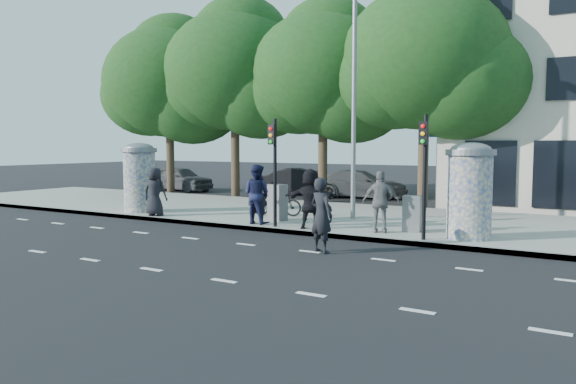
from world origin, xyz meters
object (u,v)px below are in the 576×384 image
Objects in this scene: man_road at (321,215)px; street_lamp at (353,84)px; ad_column_right at (470,188)px; ped_e at (381,202)px; ped_f at (311,199)px; ped_a at (155,192)px; ad_column_left at (139,176)px; traffic_pole_near at (274,161)px; ped_d at (318,202)px; car_right at (360,184)px; cabinet_right at (412,214)px; bicycle at (277,203)px; cabinet_left at (278,202)px; car_left at (180,179)px; traffic_pole_far at (424,164)px; ped_c at (257,194)px; ped_b at (257,195)px; car_mid at (301,181)px.

street_lamp is at bearing -56.01° from man_road.
ad_column_right reaches higher than ped_e.
ped_f reaches higher than ped_e.
ped_a is 6.35m from ped_f.
traffic_pole_near is at bearing -6.11° from ad_column_left.
traffic_pole_near reaches higher than ped_a.
ped_d reaches higher than car_right.
ped_e is 1.05m from cabinet_right.
ped_f reaches higher than cabinet_right.
cabinet_left reaches higher than bicycle.
car_right is (10.90, 1.44, -0.02)m from car_left.
ped_d is at bearing 165.96° from traffic_pole_far.
street_lamp is at bearing -109.93° from ped_f.
traffic_pole_near is 1.42m from ped_c.
ad_column_left is 5.78m from ped_c.
ped_d reaches higher than cabinet_left.
cabinet_right is (4.94, 0.88, -0.40)m from ped_b.
man_road is at bearing -128.92° from traffic_pole_far.
car_right reaches higher than cabinet_left.
cabinet_right is at bearing -159.92° from car_right.
car_mid is (-9.09, 11.20, -0.35)m from ped_e.
ped_c is 12.53m from car_mid.
ped_b reaches higher than cabinet_right.
street_lamp is at bearing -95.50° from bicycle.
ped_a is 0.92× the size of man_road.
street_lamp is at bearing -174.57° from ped_a.
car_mid reaches higher than bicycle.
car_left is at bearing 153.74° from ad_column_right.
cabinet_left is at bearing -27.98° from ped_e.
traffic_pole_near is (6.60, -0.71, 0.69)m from ad_column_left.
car_left is at bearing 141.98° from traffic_pole_near.
street_lamp reaches higher than traffic_pole_near.
ad_column_left is at bearing 175.27° from cabinet_right.
car_left is (-13.06, 10.21, -1.50)m from traffic_pole_near.
traffic_pole_near is 1.47m from ped_b.
cabinet_right is 0.25× the size of car_left.
ped_a is (-10.96, -0.85, -0.51)m from ad_column_right.
car_right is at bearing 113.38° from cabinet_right.
ped_e is at bearing 166.02° from ped_a.
cabinet_left is (-0.69, 1.31, -1.46)m from traffic_pole_near.
cabinet_left is at bearing -44.95° from ped_f.
street_lamp is at bearing 140.12° from traffic_pole_far.
ped_b is 12.45m from car_mid.
ped_b is (5.73, -0.36, -0.44)m from ad_column_left.
cabinet_right is at bearing -117.57° from bicycle.
street_lamp is 4.30× the size of ped_f.
ped_b is 15.70m from car_left.
ped_a is at bearing -14.29° from ped_e.
ad_column_right is 0.78× the size of traffic_pole_far.
traffic_pole_far is at bearing 174.68° from ped_d.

